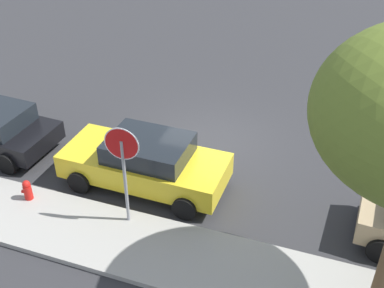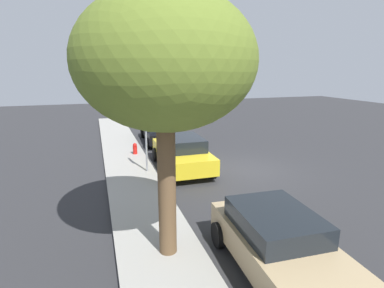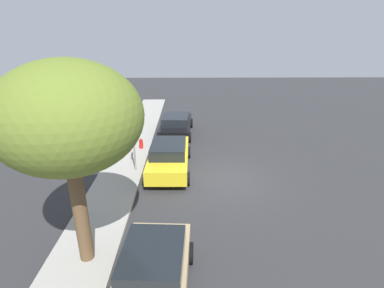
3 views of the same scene
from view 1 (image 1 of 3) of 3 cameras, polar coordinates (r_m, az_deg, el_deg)
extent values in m
plane|color=#2D2D30|center=(15.25, 2.17, 0.17)|extent=(60.00, 60.00, 0.00)
cube|color=#9E9B93|center=(11.65, -5.42, -12.18)|extent=(32.00, 2.08, 0.14)
cylinder|color=gray|center=(11.60, -7.88, -4.81)|extent=(0.08, 0.08, 2.49)
cylinder|color=white|center=(10.92, -8.35, 0.00)|extent=(0.84, 0.08, 0.84)
cylinder|color=red|center=(10.92, -8.35, 0.00)|extent=(0.79, 0.09, 0.79)
cube|color=yellow|center=(13.22, -5.63, -2.51)|extent=(4.53, 1.92, 0.67)
cube|color=black|center=(12.82, -5.15, -0.49)|extent=(2.18, 1.67, 0.53)
cylinder|color=black|center=(13.43, -13.19, -4.39)|extent=(0.64, 0.23, 0.64)
cylinder|color=black|center=(14.69, -9.43, -0.25)|extent=(0.64, 0.23, 0.64)
cylinder|color=black|center=(12.25, -0.87, -7.59)|extent=(0.64, 0.23, 0.64)
cylinder|color=black|center=(13.62, 1.96, -2.76)|extent=(0.64, 0.23, 0.64)
cylinder|color=black|center=(14.73, -21.05, -2.18)|extent=(0.65, 0.25, 0.64)
cylinder|color=black|center=(15.86, -16.77, 1.43)|extent=(0.65, 0.25, 0.64)
cylinder|color=black|center=(12.00, 21.44, -11.64)|extent=(0.65, 0.25, 0.64)
cylinder|color=red|center=(13.45, -18.80, -5.67)|extent=(0.22, 0.22, 0.55)
sphere|color=red|center=(13.25, -19.06, -4.54)|extent=(0.21, 0.21, 0.21)
cylinder|color=red|center=(13.50, -19.35, -5.33)|extent=(0.08, 0.09, 0.09)
camera|label=2|loc=(10.55, 62.83, -8.74)|focal=28.00mm
camera|label=3|loc=(13.81, 60.21, 10.43)|focal=28.00mm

